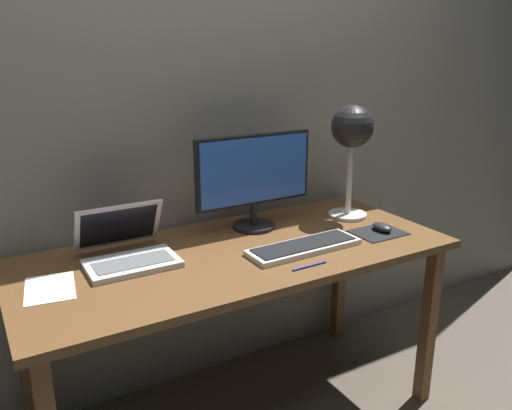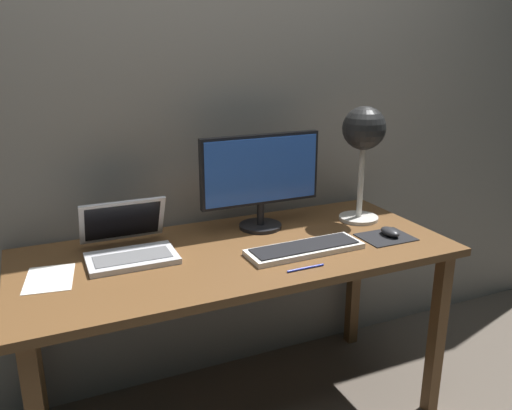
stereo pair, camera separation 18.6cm
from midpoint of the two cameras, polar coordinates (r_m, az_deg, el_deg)
back_wall at (r=2.17m, az=-3.78°, el=12.71°), size 4.80×0.06×2.60m
desk at (r=1.97m, az=0.71°, el=-7.06°), size 1.60×0.70×0.74m
monitor at (r=2.09m, az=3.06°, el=3.22°), size 0.51×0.18×0.39m
keyboard_main at (r=1.93m, az=8.11°, el=-4.80°), size 0.44×0.15×0.03m
laptop at (r=1.91m, az=-11.21°, el=-3.81°), size 0.31×0.30×0.19m
desk_lamp at (r=2.23m, az=14.07°, el=7.31°), size 0.18×0.18×0.49m
mousepad at (r=2.14m, az=16.46°, el=-3.44°), size 0.20×0.16×0.00m
mouse at (r=2.15m, az=16.89°, el=-2.86°), size 0.06×0.10×0.03m
paper_sheet_near_mouse at (r=1.80m, az=-18.95°, el=-7.67°), size 0.18×0.23×0.00m
pen at (r=1.79m, az=8.43°, el=-6.90°), size 0.14×0.01×0.01m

